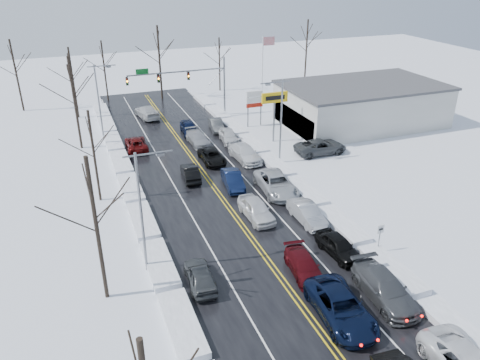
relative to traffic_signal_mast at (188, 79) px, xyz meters
name	(u,v)px	position (x,y,z in m)	size (l,w,h in m)	color
ground	(239,221)	(-3.45, -27.99, -5.48)	(160.00, 160.00, 0.00)	silver
road_surface	(231,210)	(-3.45, -25.99, -5.47)	(14.00, 84.00, 0.01)	black
snow_bank_left	(144,226)	(-11.05, -25.99, -5.48)	(1.83, 72.00, 0.50)	white
snow_bank_right	(307,196)	(4.15, -25.99, -5.48)	(1.83, 72.00, 0.50)	white
traffic_signal_mast	(188,79)	(0.00, 0.00, 0.00)	(13.28, 0.39, 8.00)	slate
tires_plus_sign	(275,101)	(7.05, -12.00, -0.49)	(3.20, 0.34, 6.00)	slate
used_vehicles_sign	(255,101)	(7.05, -5.99, -2.16)	(2.20, 0.22, 4.65)	slate
speed_limit_sign	(380,233)	(4.75, -35.99, -3.84)	(0.55, 0.09, 2.35)	slate
flagpole	(264,66)	(11.72, 2.01, 0.45)	(1.87, 1.20, 10.00)	silver
dealership_building	(361,104)	(20.53, -9.99, -2.82)	(20.40, 12.40, 5.30)	beige
streetlight_ne	(279,115)	(4.85, -17.99, -0.17)	(3.20, 0.25, 9.00)	slate
streetlight_sw	(143,204)	(-11.74, -31.99, -0.17)	(3.20, 0.25, 9.00)	slate
streetlight_nw	(100,96)	(-11.74, -3.99, -0.17)	(3.20, 0.25, 9.00)	slate
tree_left_b	(93,203)	(-14.95, -33.99, 1.51)	(4.00, 4.00, 10.00)	#2D231C
tree_left_c	(92,139)	(-13.95, -19.99, 0.46)	(3.40, 3.40, 8.50)	#2D231C
tree_left_d	(72,86)	(-14.65, -5.99, 1.86)	(4.20, 4.20, 10.50)	#2D231C
tree_left_e	(71,69)	(-14.25, 6.01, 1.16)	(3.80, 3.80, 9.50)	#2D231C
tree_far_a	(14,62)	(-21.45, 12.01, 1.51)	(4.00, 4.00, 10.00)	#2D231C
tree_far_b	(103,59)	(-9.45, 13.01, 0.81)	(3.60, 3.60, 9.00)	#2D231C
tree_far_c	(159,48)	(-1.45, 11.01, 2.21)	(4.40, 4.40, 11.00)	#2D231C
tree_far_d	(219,54)	(8.55, 12.51, 0.46)	(3.40, 3.40, 8.50)	#2D231C
tree_far_e	(307,39)	(24.55, 13.01, 1.86)	(4.20, 4.20, 10.50)	#2D231C
queued_car_2	(340,318)	(-1.75, -41.18, -5.48)	(2.77, 6.00, 1.67)	black
queued_car_3	(303,273)	(-1.74, -36.40, -5.48)	(1.87, 4.59, 1.33)	#44090E
queued_car_4	(256,218)	(-1.86, -28.04, -5.48)	(1.93, 4.80, 1.64)	silver
queued_car_5	(233,187)	(-1.70, -21.79, -5.48)	(1.59, 4.55, 1.50)	black
queued_car_6	(212,162)	(-1.75, -15.37, -5.48)	(2.19, 4.76, 1.32)	black
queued_car_7	(198,144)	(-1.67, -9.61, -5.48)	(2.01, 4.93, 1.43)	#999BA0
queued_car_8	(189,134)	(-1.70, -5.85, -5.48)	(1.84, 4.58, 1.56)	black
queued_car_11	(383,298)	(1.89, -40.61, -5.48)	(2.34, 5.77, 1.67)	#444649
queued_car_12	(338,254)	(1.76, -35.21, -5.48)	(1.76, 4.37, 1.49)	black
queued_car_13	(307,221)	(1.87, -30.11, -5.48)	(1.62, 4.64, 1.53)	#A3A5AB
queued_car_14	(276,192)	(1.75, -24.22, -5.48)	(2.82, 6.12, 1.70)	#B0B3B9
queued_car_15	(245,160)	(1.79, -16.02, -5.48)	(2.23, 5.48, 1.59)	white
queued_car_16	(229,142)	(1.95, -10.38, -5.48)	(1.82, 4.52, 1.54)	silver
queued_car_17	(216,130)	(1.90, -5.77, -5.48)	(1.50, 4.29, 1.41)	#3A3D3F
oncoming_car_0	(191,179)	(-5.06, -18.68, -5.48)	(1.52, 4.35, 1.43)	black
oncoming_car_1	(137,149)	(-8.75, -8.69, -5.48)	(2.28, 4.94, 1.37)	#540B0B
oncoming_car_2	(147,118)	(-5.40, 2.49, -5.48)	(2.31, 5.68, 1.65)	silver
oncoming_car_3	(201,284)	(-8.86, -34.97, -5.48)	(1.73, 4.31, 1.47)	#3A3D3F
parked_car_0	(320,153)	(10.40, -17.39, -5.48)	(2.73, 5.92, 1.64)	#3E4143
parked_car_1	(317,132)	(13.62, -10.99, -5.48)	(1.93, 4.74, 1.38)	#46090C
parked_car_2	(282,121)	(11.39, -5.39, -5.48)	(1.62, 4.03, 1.37)	black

